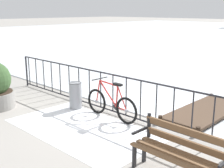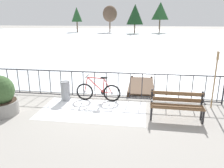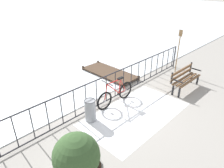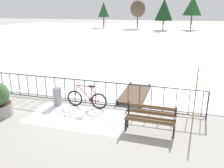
% 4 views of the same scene
% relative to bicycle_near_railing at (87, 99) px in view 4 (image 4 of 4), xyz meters
% --- Properties ---
extents(ground_plane, '(160.00, 160.00, 0.00)m').
position_rel_bicycle_near_railing_xyz_m(ground_plane, '(0.04, 0.27, -0.37)').
color(ground_plane, '#9E9991').
extents(frozen_pond, '(80.00, 56.00, 0.03)m').
position_rel_bicycle_near_railing_xyz_m(frozen_pond, '(0.04, 28.67, -0.35)').
color(frozen_pond, silver).
rests_on(frozen_pond, ground).
extents(snow_patch, '(3.60, 2.00, 0.01)m').
position_rel_bicycle_near_railing_xyz_m(snow_patch, '(-0.00, -0.93, -0.36)').
color(snow_patch, white).
rests_on(snow_patch, ground).
extents(railing_fence, '(9.06, 0.06, 1.07)m').
position_rel_bicycle_near_railing_xyz_m(railing_fence, '(0.04, 0.27, 0.19)').
color(railing_fence, '#232328').
rests_on(railing_fence, ground).
extents(bicycle_near_railing, '(1.71, 0.52, 0.97)m').
position_rel_bicycle_near_railing_xyz_m(bicycle_near_railing, '(0.00, 0.00, 0.00)').
color(bicycle_near_railing, black).
rests_on(bicycle_near_railing, ground).
extents(park_bench, '(1.61, 0.51, 0.89)m').
position_rel_bicycle_near_railing_xyz_m(park_bench, '(2.71, -1.20, 0.14)').
color(park_bench, brown).
rests_on(park_bench, ground).
extents(trash_bin, '(0.35, 0.35, 0.73)m').
position_rel_bicycle_near_railing_xyz_m(trash_bin, '(-1.25, -0.11, 0.00)').
color(trash_bin, gray).
rests_on(trash_bin, ground).
extents(oar_upright, '(0.04, 0.16, 1.98)m').
position_rel_bicycle_near_railing_xyz_m(oar_upright, '(4.06, -0.10, 0.77)').
color(oar_upright, '#937047').
rests_on(oar_upright, ground).
extents(wooden_dock, '(1.10, 2.73, 0.20)m').
position_rel_bicycle_near_railing_xyz_m(wooden_dock, '(1.59, 1.88, -0.25)').
color(wooden_dock, '#4C3828').
rests_on(wooden_dock, ground).
extents(tree_far_west, '(3.08, 3.08, 5.57)m').
position_rel_bicycle_near_railing_xyz_m(tree_far_west, '(-6.01, 41.83, 3.49)').
color(tree_far_west, brown).
rests_on(tree_far_west, ground).
extents(tree_west_mid, '(2.37, 2.37, 5.28)m').
position_rel_bicycle_near_railing_xyz_m(tree_west_mid, '(-13.28, 41.38, 3.36)').
color(tree_west_mid, brown).
rests_on(tree_west_mid, ground).
extents(tree_centre, '(3.37, 3.37, 5.67)m').
position_rel_bicycle_near_railing_xyz_m(tree_centre, '(-0.46, 38.66, 3.34)').
color(tree_centre, brown).
rests_on(tree_centre, ground).
extents(tree_east_mid, '(3.59, 3.59, 6.20)m').
position_rel_bicycle_near_railing_xyz_m(tree_east_mid, '(4.64, 41.81, 4.05)').
color(tree_east_mid, brown).
rests_on(tree_east_mid, ground).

